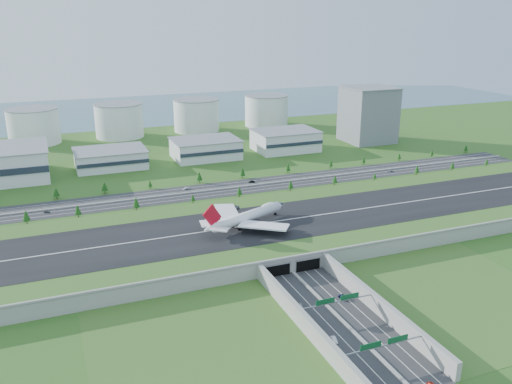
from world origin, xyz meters
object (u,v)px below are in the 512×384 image
object	(u,v)px
boeing_747	(247,216)
car_7	(186,188)
fuel_tank_a	(34,126)
car_5	(251,181)
car_0	(301,305)
car_1	(334,340)
car_4	(47,212)
car_2	(344,297)
office_tower	(368,115)
car_6	(390,171)

from	to	relation	value
boeing_747	car_7	world-z (taller)	boeing_747
fuel_tank_a	boeing_747	distance (m)	329.62
car_5	car_0	bearing A→B (deg)	-9.95
car_1	car_5	size ratio (longest dim) A/B	1.01
car_0	car_5	world-z (taller)	car_5
car_0	car_4	bearing A→B (deg)	137.19
car_2	car_7	xyz separation A→B (m)	(-26.49, 187.29, -0.05)
office_tower	car_6	distance (m)	118.72
car_1	car_4	xyz separation A→B (m)	(-103.86, 200.63, -0.15)
office_tower	car_6	bearing A→B (deg)	-112.77
car_1	fuel_tank_a	bearing A→B (deg)	112.51
car_2	car_5	bearing A→B (deg)	-108.52
fuel_tank_a	car_5	distance (m)	260.16
car_6	boeing_747	bearing A→B (deg)	98.41
boeing_747	car_4	size ratio (longest dim) A/B	15.59
fuel_tank_a	car_4	world-z (taller)	fuel_tank_a
car_2	car_1	bearing A→B (deg)	42.93
office_tower	fuel_tank_a	size ratio (longest dim) A/B	1.10
office_tower	car_0	world-z (taller)	office_tower
car_0	car_5	distance (m)	190.84
boeing_747	car_0	world-z (taller)	boeing_747
fuel_tank_a	car_4	size ratio (longest dim) A/B	12.93
office_tower	car_5	bearing A→B (deg)	-150.58
car_2	car_0	bearing A→B (deg)	-12.06
fuel_tank_a	car_0	bearing A→B (deg)	-74.50
car_6	fuel_tank_a	bearing A→B (deg)	31.04
car_5	car_2	bearing A→B (deg)	-3.41
car_4	car_1	bearing A→B (deg)	-130.37
car_0	car_7	world-z (taller)	car_7
boeing_747	car_0	distance (m)	84.03
boeing_747	car_1	world-z (taller)	boeing_747
car_0	car_1	xyz separation A→B (m)	(0.62, -29.33, 0.12)
office_tower	car_2	distance (m)	337.13
office_tower	car_6	size ratio (longest dim) A/B	11.70
car_5	car_6	distance (m)	119.76
car_2	car_7	bearing A→B (deg)	-92.58
car_0	car_6	xyz separation A→B (m)	(166.46, 170.46, -0.04)
office_tower	car_2	bearing A→B (deg)	-124.29
boeing_747	car_6	world-z (taller)	boeing_747
office_tower	car_7	world-z (taller)	office_tower
car_7	car_6	bearing A→B (deg)	60.26
car_2	car_4	distance (m)	212.56
office_tower	fuel_tank_a	distance (m)	340.18
office_tower	car_1	xyz separation A→B (m)	(-210.61, -306.45, -26.57)
car_1	car_7	size ratio (longest dim) A/B	0.92
car_0	car_7	distance (m)	186.80
fuel_tank_a	car_1	world-z (taller)	fuel_tank_a
boeing_747	car_1	xyz separation A→B (m)	(-4.66, -112.21, -12.70)
fuel_tank_a	car_6	xyz separation A→B (m)	(275.22, -221.65, -16.73)
boeing_747	car_0	xyz separation A→B (m)	(-5.28, -82.88, -12.81)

